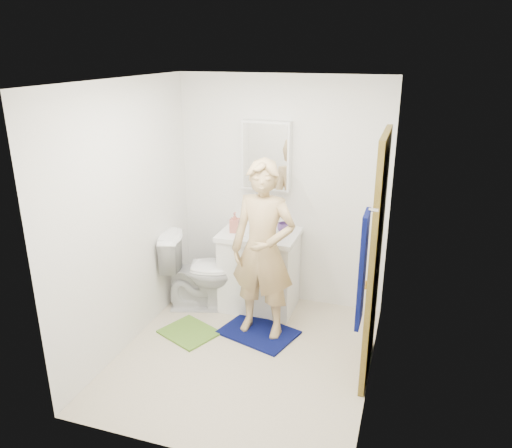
{
  "coord_description": "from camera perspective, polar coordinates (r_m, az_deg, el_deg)",
  "views": [
    {
      "loc": [
        1.28,
        -3.63,
        2.64
      ],
      "look_at": [
        0.03,
        0.25,
        1.18
      ],
      "focal_mm": 35.0,
      "sensor_mm": 36.0,
      "label": 1
    }
  ],
  "objects": [
    {
      "name": "toothbrush_cup",
      "position": [
        5.08,
        3.17,
        -0.43
      ],
      "size": [
        0.14,
        0.14,
        0.1
      ],
      "primitive_type": "imported",
      "rotation": [
        0.0,
        0.0,
        -0.11
      ],
      "color": "#62408D",
      "rests_on": "countertop"
    },
    {
      "name": "wall_right",
      "position": [
        3.91,
        14.14,
        -2.59
      ],
      "size": [
        0.02,
        2.4,
        2.4
      ],
      "primitive_type": "cube",
      "color": "white",
      "rests_on": "ground"
    },
    {
      "name": "door",
      "position": [
        4.12,
        13.48,
        -4.02
      ],
      "size": [
        0.05,
        0.8,
        2.05
      ],
      "primitive_type": "cube",
      "color": "olive",
      "rests_on": "ground"
    },
    {
      "name": "wall_back",
      "position": [
        5.21,
        2.99,
        3.57
      ],
      "size": [
        2.2,
        0.02,
        2.4
      ],
      "primitive_type": "cube",
      "color": "white",
      "rests_on": "ground"
    },
    {
      "name": "soap_dispenser",
      "position": [
        5.07,
        -2.43,
        0.2
      ],
      "size": [
        0.1,
        0.11,
        0.21
      ],
      "primitive_type": "imported",
      "rotation": [
        0.0,
        0.0,
        0.11
      ],
      "color": "#BF6859",
      "rests_on": "countertop"
    },
    {
      "name": "floor",
      "position": [
        4.68,
        -1.29,
        -14.89
      ],
      "size": [
        2.2,
        2.4,
        0.02
      ],
      "primitive_type": "cube",
      "color": "beige",
      "rests_on": "ground"
    },
    {
      "name": "door_knob",
      "position": [
        3.86,
        12.36,
        -6.8
      ],
      "size": [
        0.07,
        0.07,
        0.07
      ],
      "primitive_type": "sphere",
      "color": "gold",
      "rests_on": "door"
    },
    {
      "name": "faucet",
      "position": [
        5.23,
        1.02,
        0.34
      ],
      "size": [
        0.03,
        0.03,
        0.12
      ],
      "primitive_type": "cylinder",
      "color": "silver",
      "rests_on": "countertop"
    },
    {
      "name": "wall_front",
      "position": [
        3.1,
        -8.91,
        -8.32
      ],
      "size": [
        2.2,
        0.02,
        2.4
      ],
      "primitive_type": "cube",
      "color": "white",
      "rests_on": "ground"
    },
    {
      "name": "toilet",
      "position": [
        5.29,
        -6.19,
        -5.35
      ],
      "size": [
        0.92,
        0.68,
        0.83
      ],
      "primitive_type": "imported",
      "rotation": [
        0.0,
        0.0,
        1.86
      ],
      "color": "white",
      "rests_on": "floor"
    },
    {
      "name": "green_rug",
      "position": [
        5.02,
        -7.64,
        -12.17
      ],
      "size": [
        0.63,
        0.59,
        0.02
      ],
      "primitive_type": "cube",
      "rotation": [
        0.0,
        0.0,
        -0.42
      ],
      "color": "olive",
      "rests_on": "floor"
    },
    {
      "name": "bath_mat",
      "position": [
        4.97,
        0.29,
        -12.28
      ],
      "size": [
        0.81,
        0.68,
        0.02
      ],
      "primitive_type": "cube",
      "rotation": [
        0.0,
        0.0,
        -0.3
      ],
      "color": "#080E4B",
      "rests_on": "floor"
    },
    {
      "name": "towel_hook",
      "position": [
        3.22,
        13.3,
        1.57
      ],
      "size": [
        0.06,
        0.02,
        0.02
      ],
      "primitive_type": "cylinder",
      "rotation": [
        0.0,
        1.57,
        0.0
      ],
      "color": "silver",
      "rests_on": "wall_right"
    },
    {
      "name": "wall_left",
      "position": [
        4.58,
        -14.63,
        0.67
      ],
      "size": [
        0.02,
        2.4,
        2.4
      ],
      "primitive_type": "cube",
      "color": "white",
      "rests_on": "ground"
    },
    {
      "name": "man",
      "position": [
        4.6,
        0.81,
        -3.02
      ],
      "size": [
        0.65,
        0.45,
        1.69
      ],
      "primitive_type": "imported",
      "rotation": [
        0.0,
        0.0,
        -0.07
      ],
      "color": "tan",
      "rests_on": "bath_mat"
    },
    {
      "name": "medicine_cabinet",
      "position": [
        5.09,
        1.22,
        7.84
      ],
      "size": [
        0.5,
        0.12,
        0.7
      ],
      "primitive_type": "cube",
      "color": "white",
      "rests_on": "wall_back"
    },
    {
      "name": "towel",
      "position": [
        3.37,
        12.07,
        -5.16
      ],
      "size": [
        0.03,
        0.24,
        0.8
      ],
      "primitive_type": "cube",
      "color": "#080E4B",
      "rests_on": "wall_right"
    },
    {
      "name": "sink_basin",
      "position": [
        5.1,
        0.42,
        -1.04
      ],
      "size": [
        0.4,
        0.4,
        0.03
      ],
      "primitive_type": "cylinder",
      "color": "white",
      "rests_on": "countertop"
    },
    {
      "name": "mirror_panel",
      "position": [
        5.03,
        1.01,
        7.71
      ],
      "size": [
        0.46,
        0.01,
        0.66
      ],
      "primitive_type": "cube",
      "color": "white",
      "rests_on": "wall_back"
    },
    {
      "name": "ceiling",
      "position": [
        3.86,
        -1.57,
        16.22
      ],
      "size": [
        2.2,
        2.4,
        0.02
      ],
      "primitive_type": "cube",
      "color": "white",
      "rests_on": "ground"
    },
    {
      "name": "vanity_cabinet",
      "position": [
        5.27,
        0.41,
        -5.53
      ],
      "size": [
        0.75,
        0.55,
        0.8
      ],
      "primitive_type": "cube",
      "color": "white",
      "rests_on": "floor"
    },
    {
      "name": "countertop",
      "position": [
        5.1,
        0.42,
        -1.2
      ],
      "size": [
        0.79,
        0.59,
        0.05
      ],
      "primitive_type": "cube",
      "color": "white",
      "rests_on": "vanity_cabinet"
    }
  ]
}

